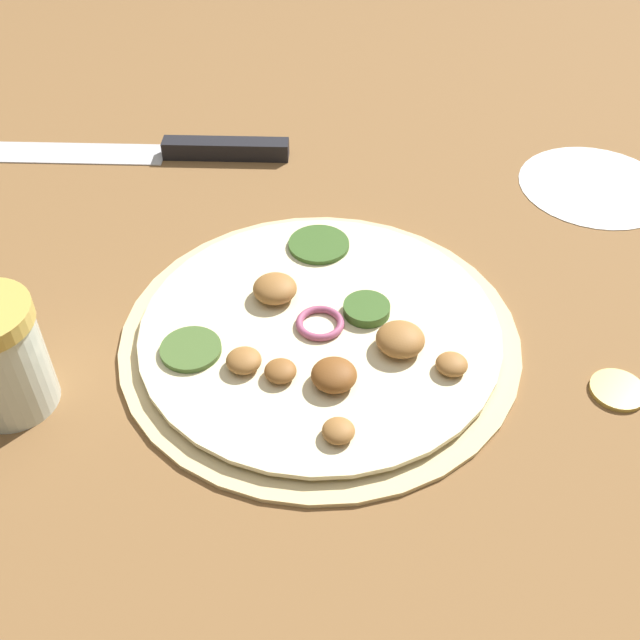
{
  "coord_description": "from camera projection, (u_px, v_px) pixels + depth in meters",
  "views": [
    {
      "loc": [
        -0.24,
        0.33,
        0.4
      ],
      "look_at": [
        0.0,
        0.0,
        0.02
      ],
      "focal_mm": 42.0,
      "sensor_mm": 36.0,
      "label": 1
    }
  ],
  "objects": [
    {
      "name": "ground_plane",
      "position": [
        320.0,
        337.0,
        0.57
      ],
      "size": [
        3.0,
        3.0,
        0.0
      ],
      "primitive_type": "plane",
      "color": "brown"
    },
    {
      "name": "pizza",
      "position": [
        320.0,
        331.0,
        0.56
      ],
      "size": [
        0.3,
        0.3,
        0.03
      ],
      "color": "beige",
      "rests_on": "ground_plane"
    },
    {
      "name": "knife",
      "position": [
        179.0,
        150.0,
        0.76
      ],
      "size": [
        0.28,
        0.21,
        0.02
      ],
      "rotation": [
        0.0,
        0.0,
        0.6
      ],
      "color": "silver",
      "rests_on": "ground_plane"
    },
    {
      "name": "loose_cap",
      "position": [
        618.0,
        388.0,
        0.53
      ],
      "size": [
        0.04,
        0.04,
        0.01
      ],
      "color": "gold",
      "rests_on": "ground_plane"
    },
    {
      "name": "flour_patch",
      "position": [
        595.0,
        185.0,
        0.72
      ],
      "size": [
        0.14,
        0.14,
        0.0
      ],
      "color": "white",
      "rests_on": "ground_plane"
    }
  ]
}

